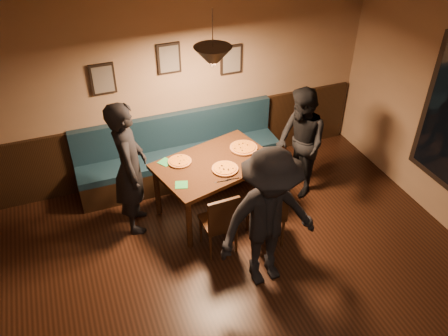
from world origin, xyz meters
name	(u,v)px	position (x,y,z in m)	size (l,w,h in m)	color
ceiling	(301,115)	(0.00, 0.00, 2.80)	(7.00, 7.00, 0.00)	silver
wall_back	(171,88)	(0.00, 3.50, 1.40)	(6.00, 6.00, 0.00)	#8C704F
wainscot	(175,143)	(0.00, 3.47, 0.50)	(5.88, 0.06, 1.00)	black
booth_bench	(180,152)	(0.00, 3.20, 0.50)	(3.00, 0.60, 1.00)	#0F232D
picture_left	(103,79)	(-0.90, 3.47, 1.70)	(0.32, 0.04, 0.42)	black
picture_center	(169,58)	(0.00, 3.47, 1.85)	(0.32, 0.04, 0.42)	black
picture_right	(231,60)	(0.90, 3.47, 1.70)	(0.32, 0.04, 0.42)	black
pendant_lamp	(213,57)	(0.24, 2.37, 2.25)	(0.44, 0.44, 0.25)	black
dining_table	(215,187)	(0.24, 2.37, 0.40)	(1.50, 0.96, 0.80)	black
chair_near_left	(218,220)	(0.03, 1.68, 0.45)	(0.40, 0.40, 0.90)	black
chair_near_right	(266,209)	(0.64, 1.61, 0.49)	(0.43, 0.43, 0.98)	black
diner_left	(130,168)	(-0.84, 2.48, 0.92)	(0.67, 0.44, 1.83)	black
diner_right	(300,143)	(1.51, 2.37, 0.81)	(0.79, 0.61, 1.62)	black
diner_front	(269,220)	(0.37, 1.02, 0.89)	(1.15, 0.66, 1.79)	black
pizza_a	(180,161)	(-0.19, 2.54, 0.82)	(0.31, 0.31, 0.04)	orange
pizza_b	(225,169)	(0.31, 2.17, 0.82)	(0.34, 0.34, 0.04)	gold
pizza_c	(244,148)	(0.72, 2.53, 0.82)	(0.38, 0.38, 0.04)	orange
soda_glass	(267,162)	(0.84, 2.03, 0.88)	(0.07, 0.07, 0.15)	black
tabasco_bottle	(256,154)	(0.80, 2.29, 0.86)	(0.03, 0.03, 0.11)	#9F2205
napkin_a	(165,162)	(-0.36, 2.61, 0.81)	(0.16, 0.16, 0.01)	#1F773E
napkin_b	(181,185)	(-0.30, 2.07, 0.81)	(0.15, 0.15, 0.01)	#228035
cutlery_set	(227,180)	(0.26, 1.95, 0.81)	(0.02, 0.19, 0.00)	silver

